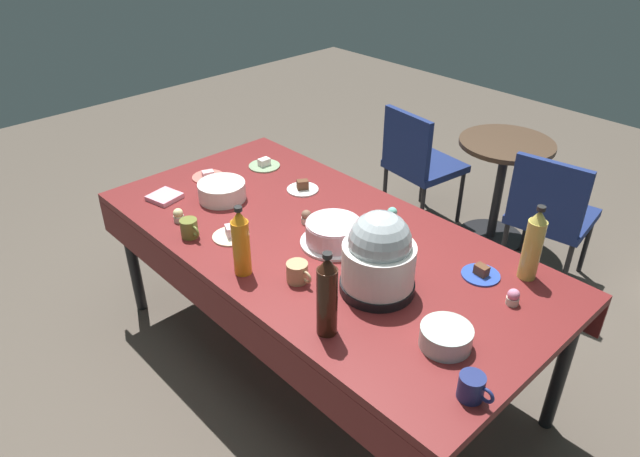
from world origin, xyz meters
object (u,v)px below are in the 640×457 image
object	(u,v)px
cupcake_vanilla	(178,215)
ceramic_snack_bowl	(222,191)
dessert_plate_white	(303,188)
coffee_mug_tan	(298,272)
frosted_layer_cake	(334,233)
cupcake_mint	(513,297)
soda_bottle_ginger_ale	(533,245)
round_cafe_table	(502,173)
soda_bottle_cola	(327,296)
coffee_mug_olive	(190,228)
potluck_table	(320,249)
cupcake_cocoa	(392,214)
dessert_plate_sage	(264,165)
slow_cooker	(379,257)
coffee_mug_navy	(472,387)
dessert_plate_cream	(231,234)
maroon_chair_right	(550,211)
cupcake_lemon	(306,217)
maroon_chair_left	(418,160)
dessert_plate_cobalt	(481,273)
soda_bottle_orange_juice	(241,243)
glass_salad_bowl	(446,337)

from	to	relation	value
cupcake_vanilla	ceramic_snack_bowl	bearing A→B (deg)	98.30
dessert_plate_white	coffee_mug_tan	size ratio (longest dim) A/B	1.30
frosted_layer_cake	cupcake_mint	distance (m)	0.81
soda_bottle_ginger_ale	round_cafe_table	world-z (taller)	soda_bottle_ginger_ale
ceramic_snack_bowl	soda_bottle_cola	world-z (taller)	soda_bottle_cola
soda_bottle_cola	coffee_mug_olive	world-z (taller)	soda_bottle_cola
ceramic_snack_bowl	soda_bottle_ginger_ale	size ratio (longest dim) A/B	0.73
potluck_table	cupcake_cocoa	size ratio (longest dim) A/B	32.59
dessert_plate_sage	cupcake_vanilla	xyz separation A→B (m)	(0.20, -0.67, 0.02)
dessert_plate_white	cupcake_cocoa	size ratio (longest dim) A/B	2.47
cupcake_vanilla	soda_bottle_cola	size ratio (longest dim) A/B	0.20
cupcake_vanilla	soda_bottle_cola	world-z (taller)	soda_bottle_cola
slow_cooker	coffee_mug_navy	size ratio (longest dim) A/B	2.79
dessert_plate_cream	maroon_chair_right	xyz separation A→B (m)	(0.69, 1.74, -0.27)
potluck_table	dessert_plate_sage	world-z (taller)	dessert_plate_sage
dessert_plate_sage	cupcake_vanilla	distance (m)	0.70
cupcake_vanilla	round_cafe_table	size ratio (longest dim) A/B	0.09
slow_cooker	cupcake_lemon	bearing A→B (deg)	166.09
potluck_table	soda_bottle_cola	size ratio (longest dim) A/B	6.42
ceramic_snack_bowl	round_cafe_table	distance (m)	1.89
potluck_table	dessert_plate_cream	bearing A→B (deg)	-134.26
cupcake_mint	ceramic_snack_bowl	bearing A→B (deg)	-167.49
coffee_mug_olive	maroon_chair_left	distance (m)	1.90
soda_bottle_ginger_ale	coffee_mug_tan	world-z (taller)	soda_bottle_ginger_ale
coffee_mug_olive	dessert_plate_white	bearing A→B (deg)	89.04
cupcake_lemon	dessert_plate_cream	bearing A→B (deg)	-113.00
soda_bottle_cola	slow_cooker	bearing A→B (deg)	97.55
potluck_table	dessert_plate_cobalt	distance (m)	0.73
dessert_plate_cream	cupcake_vanilla	distance (m)	0.30
frosted_layer_cake	cupcake_lemon	distance (m)	0.22
potluck_table	dessert_plate_cream	size ratio (longest dim) A/B	12.95
soda_bottle_orange_juice	slow_cooker	bearing A→B (deg)	34.42
cupcake_mint	soda_bottle_ginger_ale	xyz separation A→B (m)	(-0.06, 0.20, 0.12)
soda_bottle_orange_juice	coffee_mug_tan	xyz separation A→B (m)	(0.20, 0.13, -0.10)
coffee_mug_olive	soda_bottle_ginger_ale	bearing A→B (deg)	34.80
cupcake_mint	cupcake_vanilla	bearing A→B (deg)	-156.97
slow_cooker	coffee_mug_olive	world-z (taller)	slow_cooker
coffee_mug_tan	dessert_plate_white	bearing A→B (deg)	136.81
ceramic_snack_bowl	cupcake_lemon	xyz separation A→B (m)	(0.47, 0.15, -0.01)
cupcake_cocoa	coffee_mug_olive	world-z (taller)	coffee_mug_olive
cupcake_mint	coffee_mug_olive	world-z (taller)	coffee_mug_olive
cupcake_lemon	coffee_mug_navy	world-z (taller)	coffee_mug_navy
glass_salad_bowl	coffee_mug_navy	distance (m)	0.24
cupcake_cocoa	dessert_plate_cobalt	bearing A→B (deg)	-7.95
soda_bottle_ginger_ale	maroon_chair_right	world-z (taller)	soda_bottle_ginger_ale
dessert_plate_cobalt	cupcake_lemon	size ratio (longest dim) A/B	2.36
dessert_plate_cream	coffee_mug_olive	world-z (taller)	coffee_mug_olive
soda_bottle_orange_juice	maroon_chair_right	xyz separation A→B (m)	(0.44, 1.87, -0.40)
soda_bottle_cola	coffee_mug_navy	xyz separation A→B (m)	(0.54, 0.12, -0.12)
glass_salad_bowl	cupcake_vanilla	distance (m)	1.40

